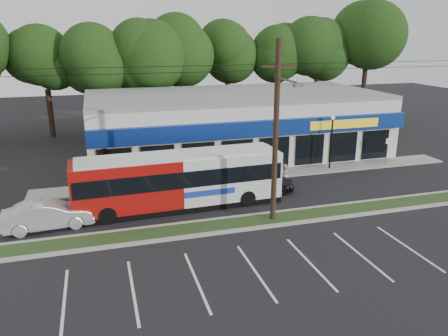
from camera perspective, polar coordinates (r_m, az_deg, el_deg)
ground at (r=23.44m, az=0.45°, el=-8.63°), size 120.00×120.00×0.00m
grass_strip at (r=24.28m, az=-0.24°, el=-7.52°), size 40.00×1.60×0.12m
curb_south at (r=23.54m, az=0.34°, el=-8.33°), size 40.00×0.25×0.14m
curb_north at (r=25.02m, az=-0.79°, el=-6.72°), size 40.00×0.25×0.14m
sidewalk at (r=32.85m, az=4.26°, el=-0.88°), size 32.00×2.20×0.10m
strip_mall at (r=38.68m, az=1.44°, el=5.91°), size 25.00×12.55×5.30m
utility_pole at (r=23.44m, az=6.48°, el=5.27°), size 50.00×2.77×10.00m
lamp_post at (r=34.51m, az=13.87°, el=4.06°), size 0.30×0.30×4.25m
sign_post at (r=37.31m, az=20.60°, el=2.66°), size 0.45×0.10×2.23m
tree_line at (r=47.33m, az=-4.16°, el=14.97°), size 46.76×6.76×11.83m
metrobus at (r=26.46m, az=-5.89°, el=-1.47°), size 12.62×3.08×3.37m
car_dark at (r=29.19m, az=4.85°, el=-1.78°), size 4.62×2.40×1.50m
car_silver at (r=25.68m, az=-21.99°, el=-5.68°), size 4.85×2.06×1.56m
pedestrian_a at (r=31.16m, az=-0.50°, el=-0.26°), size 0.75×0.70×1.73m
pedestrian_b at (r=30.66m, az=7.84°, el=-0.88°), size 0.93×0.83×1.58m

